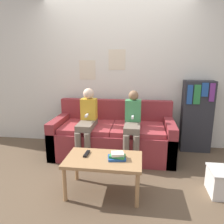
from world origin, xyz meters
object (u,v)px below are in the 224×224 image
object	(u,v)px
person_left	(87,120)
person_right	(132,123)
coffee_table	(104,162)
bookshelf	(197,116)
couch	(113,137)
tv_remote	(87,154)
storage_box	(224,182)

from	to	relation	value
person_left	person_right	distance (m)	0.69
coffee_table	bookshelf	size ratio (longest dim) A/B	0.73
coffee_table	couch	bearing A→B (deg)	91.66
tv_remote	coffee_table	bearing A→B (deg)	-15.03
coffee_table	storage_box	world-z (taller)	coffee_table
bookshelf	person_right	bearing A→B (deg)	-151.55
couch	person_right	xyz separation A→B (m)	(0.32, -0.21, 0.31)
couch	person_left	world-z (taller)	person_left
couch	person_left	bearing A→B (deg)	-151.17
coffee_table	person_right	size ratio (longest dim) A/B	0.81
person_right	bookshelf	distance (m)	1.19
couch	bookshelf	distance (m)	1.44
person_left	storage_box	world-z (taller)	person_left
person_right	person_left	bearing A→B (deg)	179.47
couch	tv_remote	world-z (taller)	couch
coffee_table	storage_box	distance (m)	1.41
person_left	storage_box	bearing A→B (deg)	-21.92
person_left	person_right	xyz separation A→B (m)	(0.69, -0.01, -0.02)
coffee_table	tv_remote	bearing A→B (deg)	162.47
person_left	bookshelf	size ratio (longest dim) A/B	0.92
coffee_table	person_right	distance (m)	0.93
coffee_table	storage_box	xyz separation A→B (m)	(1.38, 0.15, -0.23)
person_left	tv_remote	distance (m)	0.84
tv_remote	person_right	bearing A→B (deg)	60.28
couch	coffee_table	world-z (taller)	couch
storage_box	tv_remote	bearing A→B (deg)	-177.12
couch	coffee_table	bearing A→B (deg)	-88.34
person_right	bookshelf	bearing A→B (deg)	28.45
couch	person_left	size ratio (longest dim) A/B	1.74
couch	storage_box	size ratio (longest dim) A/B	5.39
person_left	storage_box	distance (m)	1.98
couch	bookshelf	world-z (taller)	bookshelf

